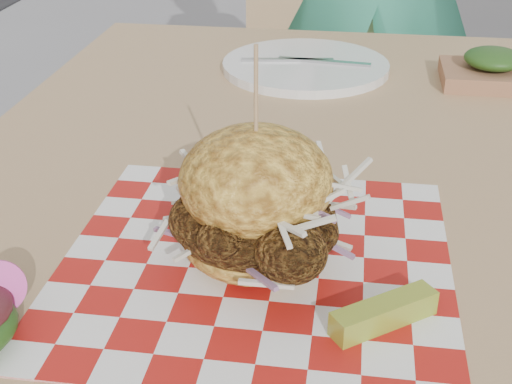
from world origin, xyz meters
TOP-DOWN VIEW (x-y plane):
  - patio_table at (-0.33, -0.11)m, footprint 0.80×1.20m
  - patio_chair at (-0.33, 0.87)m, footprint 0.44×0.45m
  - paper_liner at (-0.32, -0.31)m, footprint 0.36×0.36m
  - sandwich at (-0.32, -0.31)m, footprint 0.18×0.18m
  - pickle_spear at (-0.21, -0.39)m, footprint 0.09×0.07m
  - place_setting at (-0.33, 0.25)m, footprint 0.27×0.27m
  - kraft_tray at (-0.04, 0.23)m, footprint 0.15×0.12m

SIDE VIEW (x-z plane):
  - patio_chair at x=-0.33m, z-range 0.08..1.03m
  - patio_table at x=-0.33m, z-range 0.30..1.05m
  - paper_liner at x=-0.32m, z-range 0.75..0.75m
  - place_setting at x=-0.33m, z-range 0.75..0.77m
  - pickle_spear at x=-0.21m, z-range 0.75..0.77m
  - kraft_tray at x=-0.04m, z-range 0.74..0.80m
  - sandwich at x=-0.32m, z-range 0.71..0.91m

